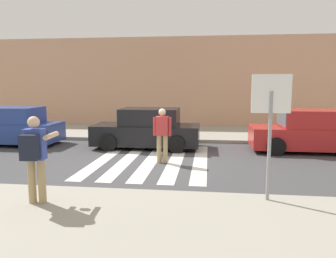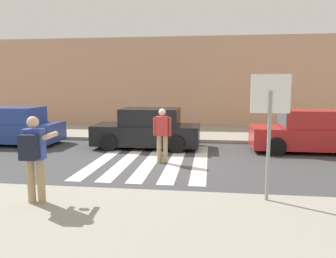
{
  "view_description": "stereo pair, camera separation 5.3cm",
  "coord_description": "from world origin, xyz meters",
  "views": [
    {
      "loc": [
        1.84,
        -10.15,
        2.47
      ],
      "look_at": [
        0.6,
        -0.2,
        1.1
      ],
      "focal_mm": 35.0,
      "sensor_mm": 36.0,
      "label": 1
    },
    {
      "loc": [
        1.89,
        -10.14,
        2.47
      ],
      "look_at": [
        0.6,
        -0.2,
        1.1
      ],
      "focal_mm": 35.0,
      "sensor_mm": 36.0,
      "label": 2
    }
  ],
  "objects": [
    {
      "name": "ground_plane",
      "position": [
        0.0,
        0.0,
        0.0
      ],
      "size": [
        120.0,
        120.0,
        0.0
      ],
      "primitive_type": "plane",
      "color": "#424244"
    },
    {
      "name": "sidewalk_far",
      "position": [
        0.0,
        6.0,
        0.07
      ],
      "size": [
        60.0,
        4.8,
        0.14
      ],
      "primitive_type": "cube",
      "color": "#9E998C",
      "rests_on": "ground"
    },
    {
      "name": "building_facade_far",
      "position": [
        0.0,
        10.4,
        2.56
      ],
      "size": [
        56.0,
        4.0,
        5.11
      ],
      "primitive_type": "cube",
      "color": "tan",
      "rests_on": "ground"
    },
    {
      "name": "crosswalk_stripe_0",
      "position": [
        -1.6,
        0.2,
        0.0
      ],
      "size": [
        0.44,
        5.2,
        0.01
      ],
      "primitive_type": "cube",
      "color": "silver",
      "rests_on": "ground"
    },
    {
      "name": "crosswalk_stripe_1",
      "position": [
        -0.8,
        0.2,
        0.0
      ],
      "size": [
        0.44,
        5.2,
        0.01
      ],
      "primitive_type": "cube",
      "color": "silver",
      "rests_on": "ground"
    },
    {
      "name": "crosswalk_stripe_2",
      "position": [
        0.0,
        0.2,
        0.0
      ],
      "size": [
        0.44,
        5.2,
        0.01
      ],
      "primitive_type": "cube",
      "color": "silver",
      "rests_on": "ground"
    },
    {
      "name": "crosswalk_stripe_3",
      "position": [
        0.8,
        0.2,
        0.0
      ],
      "size": [
        0.44,
        5.2,
        0.01
      ],
      "primitive_type": "cube",
      "color": "silver",
      "rests_on": "ground"
    },
    {
      "name": "crosswalk_stripe_4",
      "position": [
        1.6,
        0.2,
        0.0
      ],
      "size": [
        0.44,
        5.2,
        0.01
      ],
      "primitive_type": "cube",
      "color": "silver",
      "rests_on": "ground"
    },
    {
      "name": "stop_sign",
      "position": [
        3.05,
        -3.52,
        1.98
      ],
      "size": [
        0.76,
        0.08,
        2.53
      ],
      "color": "gray",
      "rests_on": "sidewalk_near"
    },
    {
      "name": "photographer_with_backpack",
      "position": [
        -1.5,
        -4.3,
        1.17
      ],
      "size": [
        0.62,
        0.87,
        1.72
      ],
      "color": "tan",
      "rests_on": "sidewalk_near"
    },
    {
      "name": "pedestrian_crossing",
      "position": [
        0.4,
        -0.11,
        0.97
      ],
      "size": [
        0.58,
        0.25,
        1.72
      ],
      "color": "tan",
      "rests_on": "ground"
    },
    {
      "name": "parked_car_blue",
      "position": [
        -6.26,
        2.3,
        0.73
      ],
      "size": [
        4.1,
        1.92,
        1.55
      ],
      "color": "#284293",
      "rests_on": "ground"
    },
    {
      "name": "parked_car_black",
      "position": [
        -0.52,
        2.3,
        0.73
      ],
      "size": [
        4.1,
        1.92,
        1.55
      ],
      "color": "black",
      "rests_on": "ground"
    },
    {
      "name": "parked_car_red",
      "position": [
        5.52,
        2.3,
        0.73
      ],
      "size": [
        4.1,
        1.92,
        1.55
      ],
      "color": "red",
      "rests_on": "ground"
    }
  ]
}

